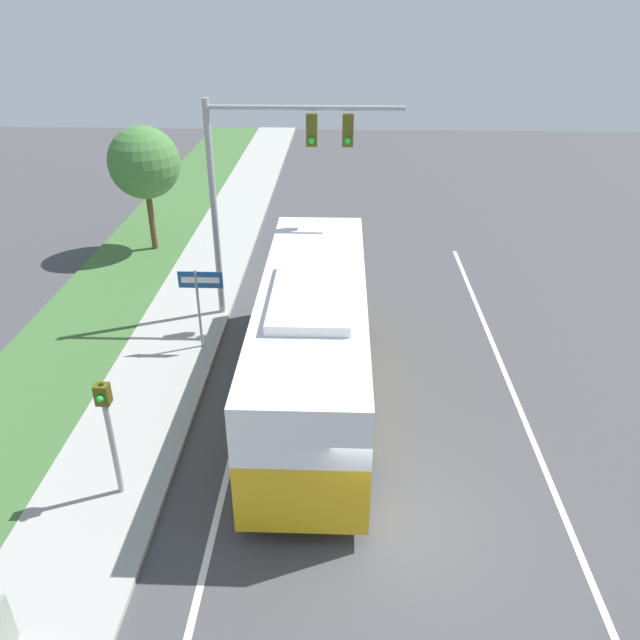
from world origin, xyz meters
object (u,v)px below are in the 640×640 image
at_px(pedestrian_signal, 108,422).
at_px(street_sign, 200,294).
at_px(bus, 313,335).
at_px(signal_gantry, 266,170).

height_order(pedestrian_signal, street_sign, pedestrian_signal).
bearing_deg(bus, pedestrian_signal, -136.33).
height_order(bus, street_sign, bus).
xyz_separation_m(pedestrian_signal, street_sign, (0.57, 6.17, -0.09)).
distance_m(bus, street_sign, 4.14).
distance_m(signal_gantry, street_sign, 4.19).
relative_size(bus, signal_gantry, 1.47).
bearing_deg(street_sign, bus, -35.12).
bearing_deg(pedestrian_signal, street_sign, 84.68).
relative_size(pedestrian_signal, street_sign, 1.09).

